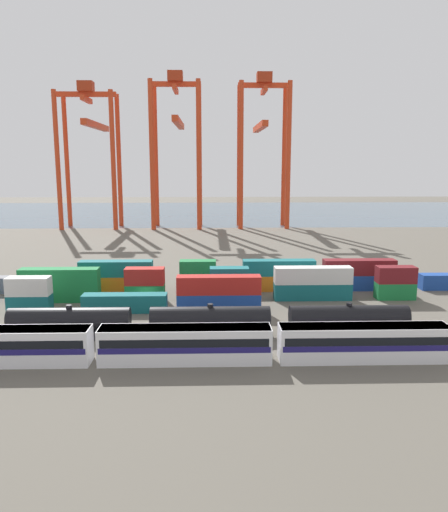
{
  "coord_description": "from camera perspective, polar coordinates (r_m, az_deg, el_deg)",
  "views": [
    {
      "loc": [
        9.82,
        -72.91,
        21.03
      ],
      "look_at": [
        12.22,
        12.38,
        5.21
      ],
      "focal_mm": 34.96,
      "sensor_mm": 36.0,
      "label": 1
    }
  ],
  "objects": [
    {
      "name": "shipping_container_13",
      "position": [
        79.72,
        10.08,
        -3.99
      ],
      "size": [
        12.1,
        2.44,
        2.6
      ],
      "primitive_type": "cube",
      "color": "#146066",
      "rests_on": "ground_plane"
    },
    {
      "name": "shipping_container_9",
      "position": [
        78.75,
        -9.01,
        -4.14
      ],
      "size": [
        6.04,
        2.44,
        2.6
      ],
      "primitive_type": "cube",
      "color": "#197538",
      "rests_on": "ground_plane"
    },
    {
      "name": "shipping_container_28",
      "position": [
        92.31,
        23.27,
        -2.71
      ],
      "size": [
        6.04,
        2.44,
        2.6
      ],
      "primitive_type": "cube",
      "color": "#1C4299",
      "rests_on": "ground_plane"
    },
    {
      "name": "shipping_container_19",
      "position": [
        88.76,
        -20.87,
        -3.04
      ],
      "size": [
        12.1,
        2.44,
        2.6
      ],
      "primitive_type": "cube",
      "color": "slate",
      "rests_on": "ground_plane"
    },
    {
      "name": "shipping_container_26",
      "position": [
        87.47,
        15.14,
        -2.9
      ],
      "size": [
        12.1,
        2.44,
        2.6
      ],
      "primitive_type": "cube",
      "color": "#1C4299",
      "rests_on": "ground_plane"
    },
    {
      "name": "gantry_crane_east",
      "position": [
        170.52,
        4.45,
        13.32
      ],
      "size": [
        16.87,
        34.7,
        49.89
      ],
      "color": "red",
      "rests_on": "ground_plane"
    },
    {
      "name": "shipping_container_22",
      "position": [
        83.82,
        -3.0,
        -3.13
      ],
      "size": [
        6.04,
        2.44,
        2.6
      ],
      "primitive_type": "cube",
      "color": "maroon",
      "rests_on": "ground_plane"
    },
    {
      "name": "shipping_container_11",
      "position": [
        78.15,
        0.6,
        -4.12
      ],
      "size": [
        6.04,
        2.44,
        2.6
      ],
      "primitive_type": "cube",
      "color": "maroon",
      "rests_on": "ground_plane"
    },
    {
      "name": "shipping_container_12",
      "position": [
        77.53,
        0.6,
        -2.26
      ],
      "size": [
        6.04,
        2.44,
        2.6
      ],
      "primitive_type": "cube",
      "color": "#146066",
      "rests_on": "shipping_container_11"
    },
    {
      "name": "shipping_container_5",
      "position": [
        71.76,
        -0.6,
        -3.31
      ],
      "size": [
        12.1,
        2.44,
        2.6
      ],
      "primitive_type": "cube",
      "color": "#AD211C",
      "rests_on": "shipping_container_4"
    },
    {
      "name": "shipping_container_25",
      "position": [
        84.01,
        6.31,
        -1.33
      ],
      "size": [
        12.1,
        2.44,
        2.6
      ],
      "primitive_type": "cube",
      "color": "#146066",
      "rests_on": "shipping_container_24"
    },
    {
      "name": "shipping_container_3",
      "position": [
        73.46,
        -11.28,
        -5.28
      ],
      "size": [
        12.1,
        2.44,
        2.6
      ],
      "primitive_type": "cube",
      "color": "#146066",
      "rests_on": "ground_plane"
    },
    {
      "name": "passenger_train",
      "position": [
        54.3,
        -4.45,
        -9.88
      ],
      "size": [
        56.98,
        3.14,
        3.9
      ],
      "color": "silver",
      "rests_on": "ground_plane"
    },
    {
      "name": "shipping_container_24",
      "position": [
        84.58,
        6.27,
        -3.05
      ],
      "size": [
        12.1,
        2.44,
        2.6
      ],
      "primitive_type": "cube",
      "color": "orange",
      "rests_on": "ground_plane"
    },
    {
      "name": "shipping_container_21",
      "position": [
        84.68,
        -12.26,
        -1.41
      ],
      "size": [
        12.1,
        2.44,
        2.6
      ],
      "primitive_type": "cube",
      "color": "#146066",
      "rests_on": "shipping_container_20"
    },
    {
      "name": "shipping_container_1",
      "position": [
        76.91,
        -21.33,
        -5.1
      ],
      "size": [
        6.04,
        2.44,
        2.6
      ],
      "primitive_type": "cube",
      "color": "#146066",
      "rests_on": "ground_plane"
    },
    {
      "name": "shipping_container_20",
      "position": [
        85.25,
        -12.19,
        -3.12
      ],
      "size": [
        12.1,
        2.44,
        2.6
      ],
      "primitive_type": "cube",
      "color": "orange",
      "rests_on": "ground_plane"
    },
    {
      "name": "shipping_container_2",
      "position": [
        76.29,
        -21.46,
        -3.22
      ],
      "size": [
        6.04,
        2.44,
        2.6
      ],
      "primitive_type": "cube",
      "color": "silver",
      "rests_on": "shipping_container_1"
    },
    {
      "name": "shipping_container_4",
      "position": [
        72.43,
        -0.59,
        -5.31
      ],
      "size": [
        12.1,
        2.44,
        2.6
      ],
      "primitive_type": "cube",
      "color": "#1C4299",
      "rests_on": "ground_plane"
    },
    {
      "name": "gantry_crane_central",
      "position": [
        170.65,
        -5.42,
        13.5
      ],
      "size": [
        16.44,
        39.96,
        50.14
      ],
      "color": "red",
      "rests_on": "ground_plane"
    },
    {
      "name": "gantry_crane_west",
      "position": [
        174.33,
        -15.05,
        12.63
      ],
      "size": [
        19.11,
        36.1,
        46.91
      ],
      "color": "red",
      "rests_on": "ground_plane"
    },
    {
      "name": "shipping_container_7",
      "position": [
        81.49,
        -18.22,
        -4.05
      ],
      "size": [
        12.1,
        2.44,
        2.6
      ],
      "primitive_type": "cube",
      "color": "#197538",
      "rests_on": "ground_plane"
    },
    {
      "name": "shipping_container_8",
      "position": [
        80.9,
        -18.32,
        -2.26
      ],
      "size": [
        12.1,
        2.44,
        2.6
      ],
      "primitive_type": "cube",
      "color": "#197538",
      "rests_on": "shipping_container_7"
    },
    {
      "name": "shipping_container_23",
      "position": [
        83.24,
        -3.01,
        -1.39
      ],
      "size": [
        6.04,
        2.44,
        2.6
      ],
      "primitive_type": "cube",
      "color": "#197538",
      "rests_on": "shipping_container_22"
    },
    {
      "name": "shipping_container_16",
      "position": [
        82.79,
        19.08,
        -2.03
      ],
      "size": [
        6.04,
        2.44,
        2.6
      ],
      "primitive_type": "cube",
      "color": "maroon",
      "rests_on": "shipping_container_15"
    },
    {
      "name": "harbour_water",
      "position": [
        221.2,
        -4.16,
        5.02
      ],
      "size": [
        400.0,
        110.0,
        0.01
      ],
      "primitive_type": "cube",
      "color": "#475B6B",
      "rests_on": "ground_plane"
    },
    {
      "name": "freight_tank_row",
      "position": [
        61.8,
        -1.59,
        -7.5
      ],
      "size": [
        49.01,
        2.71,
        4.17
      ],
      "color": "#232326",
      "rests_on": "ground_plane"
    },
    {
      "name": "ground_plane",
      "position": [
        115.27,
        -6.47,
        -0.08
      ],
      "size": [
        420.0,
        420.0,
        0.0
      ],
      "primitive_type": "plane",
      "color": "#5B564C"
    },
    {
      "name": "shipping_container_15",
      "position": [
        83.36,
        18.97,
        -3.77
      ],
      "size": [
        6.04,
        2.44,
        2.6
      ],
      "primitive_type": "cube",
      "color": "#197538",
      "rests_on": "ground_plane"
    },
    {
      "name": "shipping_container_14",
      "position": [
        79.12,
        10.14,
        -2.17
      ],
      "size": [
        12.1,
        2.44,
        2.6
      ],
      "primitive_type": "cube",
      "color": "silver",
      "rests_on": "shipping_container_13"
    },
    {
      "name": "shipping_container_10",
      "position": [
        78.14,
        -9.06,
        -2.29
      ],
      "size": [
        6.04,
        2.44,
        2.6
      ],
      "primitive_type": "cube",
      "color": "#AD211C",
      "rests_on": "shipping_container_9"
    },
    {
      "name": "shipping_container_27",
      "position": [
        86.92,
        15.22,
        -1.24
      ],
      "size": [
        12.1,
        2.44,
        2.6
      ],
      "primitive_type": "cube",
      "color": "maroon",
      "rests_on": "shipping_container_26"
    }
  ]
}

